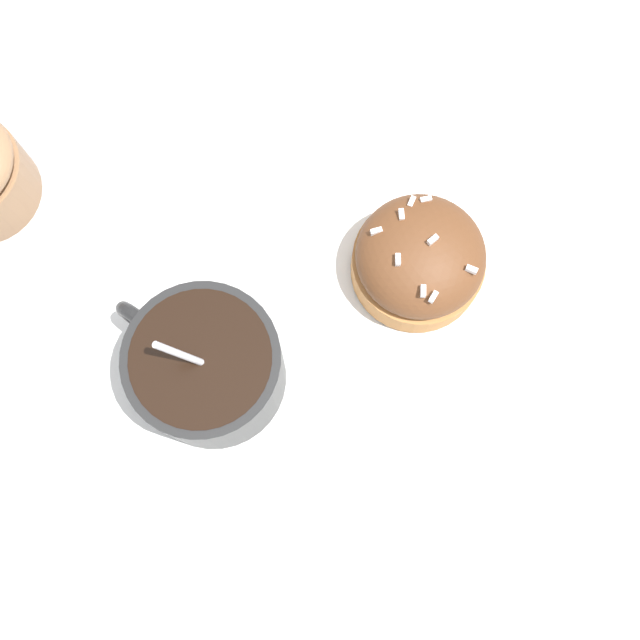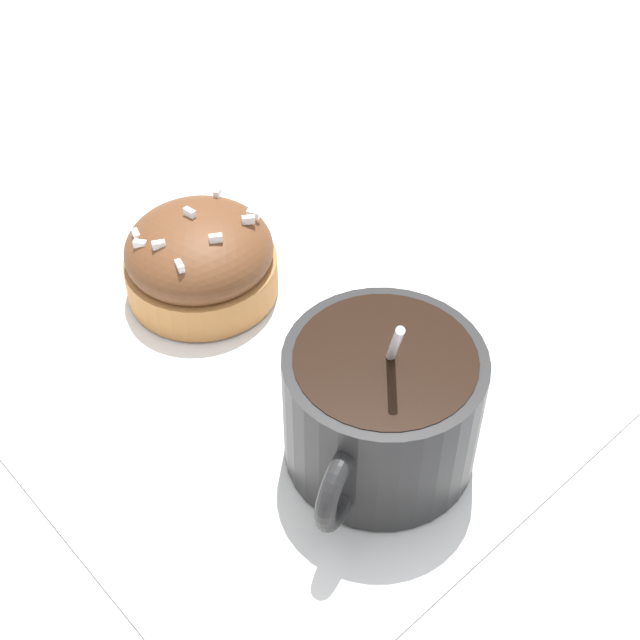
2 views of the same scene
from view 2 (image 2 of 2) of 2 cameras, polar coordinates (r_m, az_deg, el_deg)
ground_plane at (r=0.48m, az=-2.35°, el=-2.96°), size 3.00×3.00×0.00m
paper_napkin at (r=0.48m, az=-2.35°, el=-2.84°), size 0.31×0.30×0.00m
coffee_cup at (r=0.41m, az=4.23°, el=-5.21°), size 0.09×0.11×0.10m
frosted_pastry at (r=0.51m, az=-7.40°, el=4.05°), size 0.09×0.09×0.05m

